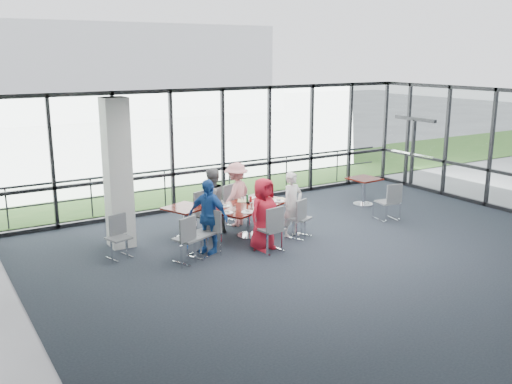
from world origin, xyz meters
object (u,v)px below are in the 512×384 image
structural_column (118,174)px  side_table_right (364,183)px  diner_far_left (212,202)px  chair_spare_r (387,202)px  diner_near_right (292,204)px  chair_spare_la (188,239)px  chair_main_nr (299,218)px  chair_main_fl (201,214)px  chair_spare_lb (119,238)px  chair_main_nl (270,229)px  diner_far_right (236,194)px  diner_near_left (264,214)px  chair_main_fr (230,205)px  diner_end (208,216)px  chair_main_end (203,233)px  side_table_left (185,213)px  main_table (249,210)px

structural_column → side_table_right: size_ratio=3.93×
diner_far_left → chair_spare_r: (4.26, -1.25, -0.31)m
diner_near_right → chair_spare_la: size_ratio=1.55×
chair_main_nr → chair_main_fl: (-1.79, 1.36, 0.02)m
chair_spare_lb → chair_main_nr: bearing=152.0°
structural_column → chair_main_nl: (2.55, -2.02, -1.11)m
chair_spare_lb → chair_spare_r: chair_spare_r is taller
diner_far_right → diner_near_left: bearing=49.5°
diner_far_right → chair_main_nl: bearing=51.9°
chair_spare_r → diner_near_right: bearing=-173.9°
chair_main_fr → structural_column: bearing=-15.5°
chair_main_fl → diner_end: bearing=48.5°
side_table_right → chair_main_end: chair_main_end is taller
side_table_left → diner_far_left: diner_far_left is taller
chair_main_nl → chair_spare_lb: chair_main_nl is taller
structural_column → chair_main_end: size_ratio=3.46×
chair_main_fl → diner_near_left: bearing=90.4°
diner_far_left → side_table_left: bearing=-15.2°
diner_far_right → side_table_right: bearing=149.2°
diner_near_left → chair_spare_lb: size_ratio=1.82×
diner_near_left → diner_end: bearing=142.9°
diner_far_right → chair_spare_r: (3.42, -1.58, -0.31)m
chair_main_nr → chair_main_fr: 1.96m
chair_main_end → diner_far_right: bearing=110.4°
diner_far_left → chair_spare_la: 1.84m
diner_near_left → chair_spare_la: bearing=159.5°
diner_end → chair_main_nr: 2.24m
structural_column → diner_far_right: structural_column is taller
chair_main_fl → chair_main_end: (-0.56, -1.24, -0.01)m
diner_near_left → chair_main_nr: size_ratio=1.73×
diner_end → chair_main_fl: 1.30m
chair_main_end → chair_spare_lb: bearing=-135.5°
side_table_left → main_table: bearing=-22.5°
main_table → chair_spare_lb: chair_spare_lb is taller
diner_near_left → chair_spare_lb: bearing=143.6°
side_table_right → chair_main_fl: chair_main_fl is taller
side_table_right → side_table_left: bearing=-177.9°
diner_far_right → chair_main_fl: (-1.04, -0.20, -0.30)m
main_table → diner_near_left: diner_near_left is taller
chair_spare_la → chair_spare_r: chair_spare_la is taller
chair_main_fr → chair_main_end: (-1.56, -1.68, 0.01)m
chair_main_fl → chair_main_end: bearing=43.7°
chair_main_nl → diner_end: bearing=143.1°
diner_far_right → structural_column: bearing=-28.7°
diner_far_left → chair_main_fr: size_ratio=1.72×
diner_near_right → chair_spare_lb: size_ratio=1.74×
diner_near_left → chair_spare_la: diner_near_left is taller
structural_column → chair_main_nr: 4.11m
structural_column → diner_near_right: 3.90m
chair_main_nl → chair_spare_la: bearing=160.8°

